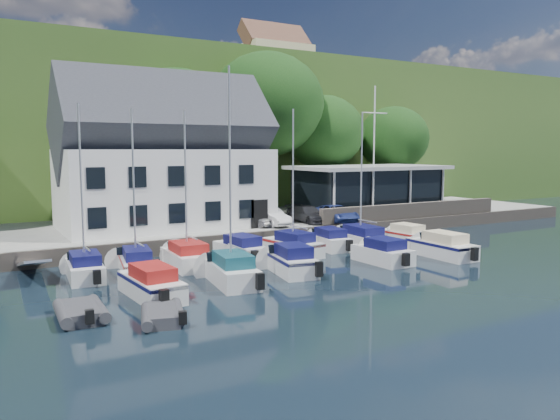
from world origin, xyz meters
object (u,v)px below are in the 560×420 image
(flagpole, at_px, (374,153))
(boat_r1_2, at_px, (186,188))
(boat_r1_3, at_px, (241,247))
(boat_r1_5, at_px, (329,238))
(boat_r1_7, at_px, (405,233))
(car_dgrey, at_px, (308,214))
(car_white, at_px, (271,217))
(boat_r1_1, at_px, (134,194))
(car_silver, at_px, (255,218))
(harbor_building, at_px, (164,166))
(boat_r2_2, at_px, (291,259))
(club_pavilion, at_px, (368,189))
(boat_r1_4, at_px, (293,181))
(dinghy_1, at_px, (163,313))
(boat_r2_3, at_px, (383,250))
(boat_r2_0, at_px, (151,281))
(boat_r2_4, at_px, (441,244))
(car_blue, at_px, (336,213))
(dinghy_0, at_px, (81,310))
(boat_r2_1, at_px, (230,187))
(boat_r1_6, at_px, (361,178))
(boat_r1_0, at_px, (82,196))

(flagpole, relative_size, boat_r1_2, 1.19)
(boat_r1_3, xyz_separation_m, boat_r1_5, (6.48, 0.20, -0.03))
(boat_r1_7, bearing_deg, car_dgrey, 117.78)
(car_white, relative_size, boat_r1_1, 0.45)
(car_white, bearing_deg, boat_r1_5, -78.18)
(car_silver, height_order, boat_r1_3, car_silver)
(harbor_building, distance_m, boat_r2_2, 14.46)
(club_pavilion, xyz_separation_m, boat_r1_4, (-12.93, -8.76, 1.52))
(club_pavilion, relative_size, boat_r2_2, 2.40)
(car_dgrey, relative_size, dinghy_1, 1.52)
(car_dgrey, relative_size, boat_r1_7, 0.81)
(boat_r1_2, distance_m, dinghy_1, 10.41)
(car_dgrey, bearing_deg, boat_r2_3, -100.80)
(harbor_building, bearing_deg, car_silver, -27.95)
(harbor_building, relative_size, boat_r1_5, 2.75)
(boat_r1_4, xyz_separation_m, boat_r2_0, (-10.44, -5.18, -3.83))
(boat_r1_4, bearing_deg, club_pavilion, 26.23)
(flagpole, bearing_deg, car_dgrey, 173.10)
(harbor_building, relative_size, boat_r2_4, 2.23)
(car_blue, relative_size, boat_r2_4, 0.62)
(boat_r1_1, bearing_deg, boat_r2_3, -9.41)
(boat_r1_3, distance_m, dinghy_0, 12.63)
(harbor_building, distance_m, boat_r1_3, 10.11)
(car_silver, bearing_deg, boat_r2_4, -77.76)
(boat_r1_4, xyz_separation_m, boat_r1_5, (3.13, 0.62, -3.86))
(car_white, xyz_separation_m, boat_r2_4, (5.78, -10.86, -0.85))
(boat_r2_2, distance_m, boat_r2_3, 5.95)
(boat_r2_1, height_order, boat_r2_3, boat_r2_1)
(boat_r1_4, height_order, boat_r2_0, boat_r1_4)
(harbor_building, bearing_deg, boat_r1_6, -42.25)
(club_pavilion, bearing_deg, flagpole, -122.98)
(car_white, height_order, boat_r1_3, car_white)
(boat_r1_1, xyz_separation_m, boat_r1_2, (2.87, 0.10, 0.21))
(boat_r1_2, bearing_deg, car_white, 36.59)
(boat_r1_4, relative_size, dinghy_1, 3.24)
(boat_r1_6, height_order, dinghy_1, boat_r1_6)
(boat_r1_1, bearing_deg, car_silver, 41.00)
(boat_r1_4, bearing_deg, flagpole, 18.91)
(boat_r2_3, relative_size, dinghy_0, 1.67)
(flagpole, distance_m, boat_r1_7, 8.04)
(harbor_building, relative_size, boat_r2_3, 2.78)
(boat_r1_2, bearing_deg, boat_r1_5, 5.95)
(boat_r1_3, bearing_deg, boat_r1_5, -3.46)
(boat_r1_2, bearing_deg, car_blue, 23.35)
(boat_r1_0, height_order, boat_r2_4, boat_r1_0)
(car_white, distance_m, boat_r1_6, 7.50)
(flagpole, height_order, boat_r1_7, flagpole)
(car_dgrey, bearing_deg, car_silver, 177.21)
(car_silver, distance_m, boat_r1_1, 12.44)
(car_dgrey, xyz_separation_m, boat_r1_4, (-5.04, -6.14, 2.95))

